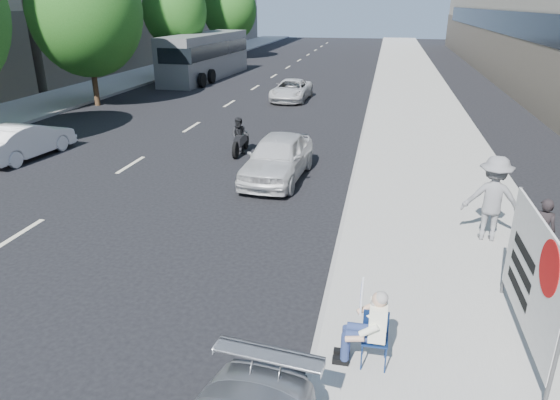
% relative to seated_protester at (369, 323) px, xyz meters
% --- Properties ---
extents(ground, '(160.00, 160.00, 0.00)m').
position_rel_seated_protester_xyz_m(ground, '(-2.29, 1.17, -0.87)').
color(ground, black).
rests_on(ground, ground).
extents(near_sidewalk, '(5.00, 120.00, 0.15)m').
position_rel_seated_protester_xyz_m(near_sidewalk, '(1.71, 21.17, -0.80)').
color(near_sidewalk, '#9A9890').
rests_on(near_sidewalk, ground).
extents(far_sidewalk, '(4.50, 120.00, 0.15)m').
position_rel_seated_protester_xyz_m(far_sidewalk, '(-19.04, 21.17, -0.80)').
color(far_sidewalk, '#9A9890').
rests_on(far_sidewalk, ground).
extents(tree_far_c, '(6.00, 6.00, 8.47)m').
position_rel_seated_protester_xyz_m(tree_far_c, '(-15.99, 19.17, 4.15)').
color(tree_far_c, '#382616').
rests_on(tree_far_c, ground).
extents(tree_far_d, '(4.80, 4.80, 7.65)m').
position_rel_seated_protester_xyz_m(tree_far_d, '(-15.99, 31.17, 4.01)').
color(tree_far_d, '#382616').
rests_on(tree_far_d, ground).
extents(tree_far_e, '(5.40, 5.40, 7.89)m').
position_rel_seated_protester_xyz_m(tree_far_e, '(-15.99, 45.17, 3.91)').
color(tree_far_e, '#382616').
rests_on(tree_far_e, ground).
extents(seated_protester, '(0.83, 1.12, 1.31)m').
position_rel_seated_protester_xyz_m(seated_protester, '(0.00, 0.00, 0.00)').
color(seated_protester, navy).
rests_on(seated_protester, near_sidewalk).
extents(jogger, '(1.39, 0.88, 2.05)m').
position_rel_seated_protester_xyz_m(jogger, '(2.63, 5.10, 0.30)').
color(jogger, slate).
rests_on(jogger, near_sidewalk).
extents(pedestrian_woman, '(0.62, 0.50, 1.46)m').
position_rel_seated_protester_xyz_m(pedestrian_woman, '(3.51, 4.14, 0.01)').
color(pedestrian_woman, black).
rests_on(pedestrian_woman, near_sidewalk).
extents(protest_banner, '(0.08, 3.06, 2.20)m').
position_rel_seated_protester_xyz_m(protest_banner, '(2.49, 1.07, 0.53)').
color(protest_banner, '#4C4C4C').
rests_on(protest_banner, near_sidewalk).
extents(white_sedan_near, '(1.99, 4.42, 1.47)m').
position_rel_seated_protester_xyz_m(white_sedan_near, '(-3.29, 8.78, -0.14)').
color(white_sedan_near, silver).
rests_on(white_sedan_near, ground).
extents(white_sedan_mid, '(1.81, 4.07, 1.30)m').
position_rel_seated_protester_xyz_m(white_sedan_mid, '(-13.04, 9.27, -0.22)').
color(white_sedan_mid, silver).
rests_on(white_sedan_mid, ground).
extents(white_sedan_far, '(2.09, 4.37, 1.20)m').
position_rel_seated_protester_xyz_m(white_sedan_far, '(-5.48, 22.97, -0.27)').
color(white_sedan_far, silver).
rests_on(white_sedan_far, ground).
extents(motorcycle, '(0.71, 2.04, 1.42)m').
position_rel_seated_protester_xyz_m(motorcycle, '(-5.31, 11.34, -0.24)').
color(motorcycle, black).
rests_on(motorcycle, ground).
extents(bus, '(3.24, 12.18, 3.30)m').
position_rel_seated_protester_xyz_m(bus, '(-13.60, 30.97, 0.76)').
color(bus, slate).
rests_on(bus, ground).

